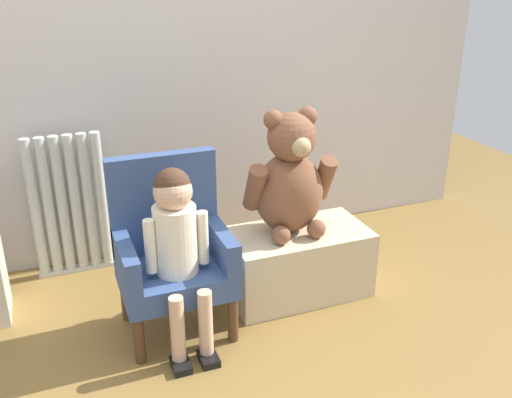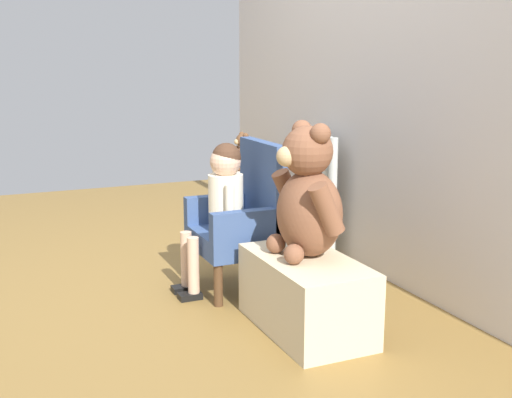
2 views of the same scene
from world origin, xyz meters
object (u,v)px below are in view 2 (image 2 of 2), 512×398
(child_armchair, at_px, (243,219))
(large_teddy_bear, at_px, (308,198))
(small_teddy_bear, at_px, (243,153))
(small_dresser, at_px, (242,204))
(low_bench, at_px, (306,294))
(radiator, at_px, (319,196))
(child_figure, at_px, (221,196))

(child_armchair, distance_m, large_teddy_bear, 0.60)
(child_armchair, distance_m, small_teddy_bear, 0.92)
(small_dresser, distance_m, small_teddy_bear, 0.33)
(child_armchair, bearing_deg, low_bench, 3.93)
(radiator, height_order, child_figure, child_figure)
(child_armchair, xyz_separation_m, low_bench, (0.59, 0.04, -0.20))
(small_teddy_bear, bearing_deg, low_bench, -12.05)
(radiator, xyz_separation_m, small_teddy_bear, (-0.47, -0.28, 0.20))
(child_figure, relative_size, low_bench, 1.15)
(child_armchair, xyz_separation_m, large_teddy_bear, (0.56, 0.06, 0.21))
(small_dresser, height_order, child_figure, child_figure)
(child_armchair, bearing_deg, child_figure, -90.00)
(low_bench, bearing_deg, radiator, 148.33)
(child_figure, bearing_deg, small_teddy_bear, 150.99)
(child_armchair, relative_size, child_figure, 1.00)
(small_dresser, height_order, low_bench, small_dresser)
(child_armchair, height_order, small_teddy_bear, child_armchair)
(small_teddy_bear, bearing_deg, child_armchair, -22.58)
(child_figure, xyz_separation_m, low_bench, (0.59, 0.16, -0.32))
(small_dresser, bearing_deg, low_bench, -11.98)
(child_armchair, bearing_deg, small_dresser, 157.94)
(small_dresser, relative_size, low_bench, 0.70)
(child_figure, bearing_deg, low_bench, 14.69)
(low_bench, bearing_deg, small_dresser, 168.02)
(radiator, relative_size, low_bench, 1.10)
(radiator, height_order, large_teddy_bear, large_teddy_bear)
(large_teddy_bear, xyz_separation_m, small_teddy_bear, (-1.38, 0.28, -0.01))
(radiator, distance_m, small_dresser, 0.59)
(child_figure, bearing_deg, small_dresser, 151.72)
(small_dresser, bearing_deg, child_figure, -28.28)
(radiator, height_order, small_teddy_bear, radiator)
(small_dresser, relative_size, child_figure, 0.61)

